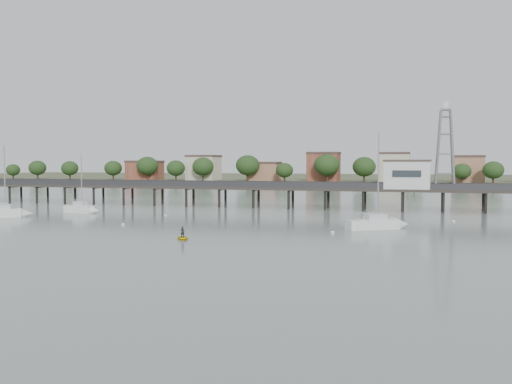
% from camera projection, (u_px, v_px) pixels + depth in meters
% --- Properties ---
extents(ground_plane, '(500.00, 500.00, 0.00)m').
position_uv_depth(ground_plane, '(115.00, 258.00, 52.82)').
color(ground_plane, slate).
rests_on(ground_plane, ground).
extents(pier, '(150.00, 5.00, 5.50)m').
position_uv_depth(pier, '(273.00, 188.00, 110.24)').
color(pier, '#2D2823').
rests_on(pier, ground).
extents(pier_building, '(8.40, 5.40, 5.30)m').
position_uv_depth(pier_building, '(407.00, 174.00, 103.24)').
color(pier_building, silver).
rests_on(pier_building, ground).
extents(lattice_tower, '(3.20, 3.20, 15.50)m').
position_uv_depth(lattice_tower, '(445.00, 149.00, 101.23)').
color(lattice_tower, slate).
rests_on(lattice_tower, ground).
extents(sailboat_b, '(6.50, 2.42, 10.70)m').
position_uv_depth(sailboat_b, '(84.00, 209.00, 99.24)').
color(sailboat_b, white).
rests_on(sailboat_b, ground).
extents(sailboat_a, '(7.20, 6.03, 12.22)m').
position_uv_depth(sailboat_a, '(10.00, 213.00, 91.94)').
color(sailboat_a, white).
rests_on(sailboat_a, ground).
extents(sailboat_c, '(8.13, 6.40, 13.46)m').
position_uv_depth(sailboat_c, '(384.00, 224.00, 75.64)').
color(sailboat_c, white).
rests_on(sailboat_c, ground).
extents(white_tender, '(4.10, 2.77, 1.47)m').
position_uv_depth(white_tender, '(84.00, 209.00, 102.65)').
color(white_tender, white).
rests_on(white_tender, ground).
extents(yellow_dinghy, '(1.85, 1.40, 2.57)m').
position_uv_depth(yellow_dinghy, '(183.00, 240.00, 65.13)').
color(yellow_dinghy, yellow).
rests_on(yellow_dinghy, ground).
extents(dinghy_occupant, '(0.73, 1.35, 0.31)m').
position_uv_depth(dinghy_occupant, '(183.00, 240.00, 65.13)').
color(dinghy_occupant, black).
rests_on(dinghy_occupant, ground).
extents(mooring_buoys, '(86.08, 23.13, 0.39)m').
position_uv_depth(mooring_buoys, '(233.00, 222.00, 83.49)').
color(mooring_buoys, '#EDEEB9').
rests_on(mooring_buoys, ground).
extents(far_shore, '(500.00, 170.00, 10.40)m').
position_uv_depth(far_shore, '(363.00, 178.00, 282.74)').
color(far_shore, '#475133').
rests_on(far_shore, ground).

